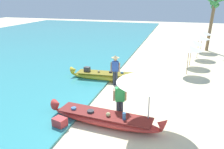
{
  "coord_description": "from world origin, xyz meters",
  "views": [
    {
      "loc": [
        1.81,
        -8.09,
        4.76
      ],
      "look_at": [
        -1.36,
        2.7,
        0.9
      ],
      "focal_mm": 36.19,
      "sensor_mm": 36.0,
      "label": 1
    }
  ],
  "objects_px": {
    "boat_red_foreground": "(104,119)",
    "boat_yellow_midground": "(107,76)",
    "person_tourist_customer": "(120,99)",
    "patio_umbrella_large": "(151,77)",
    "person_vendor_hatted": "(115,68)",
    "cooler_box": "(60,123)",
    "palm_tree_leaning_seaward": "(214,7)"
  },
  "relations": [
    {
      "from": "person_tourist_customer",
      "to": "person_vendor_hatted",
      "type": "bearing_deg",
      "value": 108.29
    },
    {
      "from": "palm_tree_leaning_seaward",
      "to": "cooler_box",
      "type": "xyz_separation_m",
      "value": [
        -6.87,
        -15.81,
        -3.73
      ]
    },
    {
      "from": "boat_yellow_midground",
      "to": "person_tourist_customer",
      "type": "relative_size",
      "value": 2.87
    },
    {
      "from": "palm_tree_leaning_seaward",
      "to": "cooler_box",
      "type": "distance_m",
      "value": 17.63
    },
    {
      "from": "boat_red_foreground",
      "to": "patio_umbrella_large",
      "type": "distance_m",
      "value": 2.49
    },
    {
      "from": "boat_red_foreground",
      "to": "person_tourist_customer",
      "type": "relative_size",
      "value": 2.92
    },
    {
      "from": "boat_red_foreground",
      "to": "cooler_box",
      "type": "bearing_deg",
      "value": -155.09
    },
    {
      "from": "person_vendor_hatted",
      "to": "boat_yellow_midground",
      "type": "bearing_deg",
      "value": 138.89
    },
    {
      "from": "boat_red_foreground",
      "to": "boat_yellow_midground",
      "type": "height_order",
      "value": "boat_yellow_midground"
    },
    {
      "from": "person_tourist_customer",
      "to": "palm_tree_leaning_seaward",
      "type": "height_order",
      "value": "palm_tree_leaning_seaward"
    },
    {
      "from": "person_tourist_customer",
      "to": "patio_umbrella_large",
      "type": "xyz_separation_m",
      "value": [
        1.2,
        -0.37,
        1.17
      ]
    },
    {
      "from": "boat_red_foreground",
      "to": "cooler_box",
      "type": "height_order",
      "value": "boat_red_foreground"
    },
    {
      "from": "person_tourist_customer",
      "to": "patio_umbrella_large",
      "type": "relative_size",
      "value": 0.68
    },
    {
      "from": "person_vendor_hatted",
      "to": "palm_tree_leaning_seaward",
      "type": "height_order",
      "value": "palm_tree_leaning_seaward"
    },
    {
      "from": "person_vendor_hatted",
      "to": "person_tourist_customer",
      "type": "distance_m",
      "value": 3.9
    },
    {
      "from": "person_tourist_customer",
      "to": "cooler_box",
      "type": "relative_size",
      "value": 3.38
    },
    {
      "from": "patio_umbrella_large",
      "to": "cooler_box",
      "type": "bearing_deg",
      "value": -164.81
    },
    {
      "from": "boat_yellow_midground",
      "to": "patio_umbrella_large",
      "type": "distance_m",
      "value": 5.86
    },
    {
      "from": "person_vendor_hatted",
      "to": "palm_tree_leaning_seaward",
      "type": "relative_size",
      "value": 0.35
    },
    {
      "from": "boat_red_foreground",
      "to": "person_vendor_hatted",
      "type": "distance_m",
      "value": 4.35
    },
    {
      "from": "person_tourist_customer",
      "to": "palm_tree_leaning_seaward",
      "type": "bearing_deg",
      "value": 71.65
    },
    {
      "from": "boat_yellow_midground",
      "to": "boat_red_foreground",
      "type": "bearing_deg",
      "value": -73.68
    },
    {
      "from": "patio_umbrella_large",
      "to": "palm_tree_leaning_seaward",
      "type": "distance_m",
      "value": 15.48
    },
    {
      "from": "boat_red_foreground",
      "to": "person_vendor_hatted",
      "type": "bearing_deg",
      "value": 99.99
    },
    {
      "from": "boat_red_foreground",
      "to": "person_vendor_hatted",
      "type": "relative_size",
      "value": 2.76
    },
    {
      "from": "boat_red_foreground",
      "to": "person_tourist_customer",
      "type": "xyz_separation_m",
      "value": [
        0.48,
        0.52,
        0.67
      ]
    },
    {
      "from": "boat_red_foreground",
      "to": "patio_umbrella_large",
      "type": "xyz_separation_m",
      "value": [
        1.68,
        0.16,
        1.84
      ]
    },
    {
      "from": "palm_tree_leaning_seaward",
      "to": "patio_umbrella_large",
      "type": "bearing_deg",
      "value": -103.68
    },
    {
      "from": "patio_umbrella_large",
      "to": "cooler_box",
      "type": "height_order",
      "value": "patio_umbrella_large"
    },
    {
      "from": "person_vendor_hatted",
      "to": "person_tourist_customer",
      "type": "bearing_deg",
      "value": -71.71
    },
    {
      "from": "person_vendor_hatted",
      "to": "patio_umbrella_large",
      "type": "height_order",
      "value": "patio_umbrella_large"
    },
    {
      "from": "palm_tree_leaning_seaward",
      "to": "person_vendor_hatted",
      "type": "bearing_deg",
      "value": -119.13
    }
  ]
}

